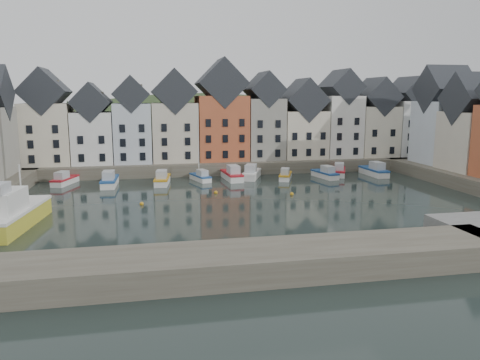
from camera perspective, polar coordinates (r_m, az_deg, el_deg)
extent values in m
plane|color=black|center=(57.68, 2.14, -3.11)|extent=(260.00, 260.00, 0.00)
cube|color=#4E483C|center=(86.46, -2.50, 2.04)|extent=(90.00, 16.00, 2.00)
cube|color=#4E483C|center=(34.95, -5.53, -10.42)|extent=(50.00, 6.00, 2.00)
ellipsoid|color=#203219|center=(115.66, -4.43, -5.51)|extent=(153.60, 70.40, 64.00)
sphere|color=black|center=(105.60, -11.89, 7.52)|extent=(5.77, 5.77, 5.77)
sphere|color=black|center=(121.53, 6.93, 7.71)|extent=(5.27, 5.27, 5.27)
sphere|color=black|center=(117.82, 11.18, 7.40)|extent=(5.07, 5.07, 5.07)
sphere|color=black|center=(113.27, 2.68, 7.44)|extent=(5.01, 5.01, 5.01)
sphere|color=black|center=(114.03, -23.90, 5.98)|extent=(3.94, 3.94, 3.94)
sphere|color=black|center=(122.19, 8.56, 7.65)|extent=(5.21, 5.21, 5.21)
sphere|color=black|center=(114.32, -3.78, 7.71)|extent=(5.45, 5.45, 5.45)
sphere|color=black|center=(114.97, 15.07, 6.84)|extent=(4.49, 4.49, 4.49)
cube|color=beige|center=(84.33, -22.37, 5.20)|extent=(7.67, 8.00, 10.07)
cube|color=#202328|center=(84.10, -22.70, 9.91)|extent=(7.67, 8.16, 7.67)
cube|color=white|center=(83.31, -17.42, 4.95)|extent=(6.56, 8.00, 8.61)
cube|color=#202328|center=(83.03, -17.64, 9.02)|extent=(6.56, 8.16, 6.56)
cube|color=silver|center=(82.83, -12.93, 5.62)|extent=(6.20, 8.00, 10.02)
cube|color=#202328|center=(82.59, -13.11, 10.14)|extent=(6.20, 8.16, 6.20)
cube|color=beige|center=(82.94, -8.00, 5.80)|extent=(7.70, 8.00, 10.08)
cube|color=#202328|center=(82.71, -8.12, 10.60)|extent=(7.70, 8.16, 7.70)
cube|color=#B75734|center=(83.81, -2.27, 6.35)|extent=(8.69, 8.00, 11.28)
cube|color=#202328|center=(83.65, -2.31, 11.68)|extent=(8.69, 8.16, 8.69)
cube|color=gray|center=(85.38, 2.87, 6.25)|extent=(6.43, 8.00, 10.78)
cube|color=#202328|center=(85.19, 2.91, 10.94)|extent=(6.43, 8.16, 6.43)
cube|color=beige|center=(87.54, 7.52, 5.54)|extent=(7.88, 8.00, 8.56)
cube|color=#202328|center=(87.27, 7.62, 9.62)|extent=(7.88, 8.16, 7.88)
cube|color=silver|center=(90.09, 12.00, 6.40)|extent=(6.50, 8.00, 11.27)
cube|color=#202328|center=(89.92, 12.17, 11.01)|extent=(6.50, 8.16, 6.50)
cube|color=beige|center=(93.14, 15.96, 5.75)|extent=(7.23, 8.00, 9.32)
cube|color=#202328|center=(92.91, 16.16, 9.72)|extent=(7.23, 8.16, 7.23)
cube|color=white|center=(96.44, 19.62, 5.99)|extent=(6.18, 8.00, 10.32)
cube|color=#202328|center=(96.25, 19.86, 9.96)|extent=(6.18, 8.16, 6.18)
cube|color=silver|center=(86.44, 23.44, 5.34)|extent=(7.47, 8.00, 10.38)
cube|color=#202328|center=(86.23, 23.78, 10.08)|extent=(7.62, 8.00, 8.00)
cube|color=beige|center=(80.07, 26.65, 4.23)|extent=(8.14, 8.00, 8.89)
cube|color=#202328|center=(79.78, 27.02, 8.82)|extent=(8.30, 8.00, 8.00)
sphere|color=#C38817|center=(64.58, -2.97, -1.53)|extent=(0.50, 0.50, 0.50)
sphere|color=#C38817|center=(63.94, 6.33, -1.70)|extent=(0.50, 0.50, 0.50)
sphere|color=#C38817|center=(59.05, -11.90, -2.86)|extent=(0.50, 0.50, 0.50)
cube|color=silver|center=(76.05, -20.54, -0.24)|extent=(3.47, 6.16, 1.08)
cube|color=#A81821|center=(75.95, -20.57, 0.20)|extent=(3.60, 6.30, 0.25)
cube|color=#AAAEB2|center=(75.08, -20.90, 0.53)|extent=(2.03, 2.66, 1.18)
cube|color=silver|center=(72.68, -15.59, -0.38)|extent=(2.28, 6.80, 1.23)
cube|color=navy|center=(72.57, -15.61, 0.14)|extent=(2.40, 6.94, 0.28)
cube|color=#AAAEB2|center=(71.47, -15.73, 0.53)|extent=(1.68, 2.75, 1.34)
cube|color=silver|center=(72.41, -9.44, -0.20)|extent=(2.73, 6.55, 1.16)
cube|color=#C38817|center=(72.30, -9.45, 0.30)|extent=(2.86, 6.69, 0.26)
cube|color=#AAAEB2|center=(71.26, -9.54, 0.67)|extent=(1.81, 2.72, 1.27)
cube|color=silver|center=(74.54, -4.86, 0.15)|extent=(3.04, 5.45, 0.96)
cube|color=navy|center=(74.45, -4.87, 0.55)|extent=(3.15, 5.58, 0.22)
cube|color=#AAAEB2|center=(73.66, -4.63, 0.86)|extent=(1.78, 2.36, 1.04)
cylinder|color=silver|center=(74.32, -5.08, 3.95)|extent=(0.12, 0.12, 9.58)
cube|color=silver|center=(75.19, -1.01, 0.35)|extent=(2.53, 7.01, 1.26)
cube|color=#A81821|center=(75.07, -1.01, 0.87)|extent=(2.66, 7.15, 0.29)
cube|color=#AAAEB2|center=(73.98, -0.81, 1.27)|extent=(1.79, 2.86, 1.38)
cube|color=silver|center=(76.56, 1.44, 0.52)|extent=(4.43, 6.99, 1.23)
cube|color=silver|center=(76.45, 1.44, 1.02)|extent=(4.58, 7.16, 0.28)
cube|color=#AAAEB2|center=(75.36, 1.32, 1.40)|extent=(2.48, 3.09, 1.35)
cube|color=silver|center=(75.97, 5.56, 0.34)|extent=(3.48, 5.57, 0.98)
cube|color=#C38817|center=(75.88, 5.57, 0.74)|extent=(3.60, 5.70, 0.22)
cube|color=#AAAEB2|center=(75.00, 5.52, 1.04)|extent=(1.96, 2.45, 1.07)
cube|color=silver|center=(78.14, 10.28, 0.52)|extent=(2.80, 6.13, 1.08)
cube|color=navy|center=(78.05, 10.29, 0.95)|extent=(2.92, 6.26, 0.25)
cube|color=#AAAEB2|center=(77.21, 10.65, 1.28)|extent=(1.78, 2.57, 1.18)
cube|color=silver|center=(80.99, 11.98, 0.82)|extent=(4.28, 6.53, 1.16)
cube|color=#A81821|center=(80.89, 12.00, 1.26)|extent=(4.42, 6.69, 0.26)
cube|color=#AAAEB2|center=(79.86, 12.01, 1.60)|extent=(2.36, 2.90, 1.26)
cube|color=silver|center=(82.35, 15.98, 0.82)|extent=(2.27, 6.92, 1.26)
cube|color=navy|center=(82.25, 16.00, 1.29)|extent=(2.38, 7.06, 0.29)
cube|color=#AAAEB2|center=(81.26, 16.37, 1.66)|extent=(1.68, 2.79, 1.37)
cube|color=gold|center=(53.39, -25.69, -4.43)|extent=(4.86, 12.70, 2.06)
cube|color=silver|center=(53.13, -25.79, -3.24)|extent=(4.97, 12.82, 0.31)
cube|color=silver|center=(51.02, -26.74, -2.42)|extent=(3.32, 5.46, 2.27)
cylinder|color=silver|center=(54.58, -25.19, -0.43)|extent=(0.17, 0.17, 4.13)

